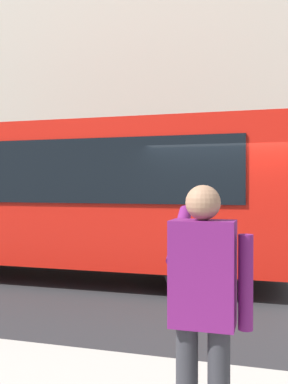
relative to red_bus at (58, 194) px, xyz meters
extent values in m
plane|color=#2B2B2D|center=(-3.50, 0.44, -1.68)|extent=(60.00, 60.00, 0.00)
cube|color=beige|center=(-3.50, -6.36, 4.32)|extent=(28.00, 0.80, 12.00)
cube|color=red|center=(-0.02, -0.01, 0.02)|extent=(9.00, 2.50, 2.60)
cube|color=black|center=(-0.02, 1.25, 0.42)|extent=(7.60, 0.06, 1.10)
cylinder|color=black|center=(-3.02, -1.11, -1.18)|extent=(1.00, 0.28, 1.00)
cylinder|color=black|center=(-3.02, 1.09, -1.18)|extent=(1.00, 0.28, 1.00)
cube|color=#6B1960|center=(-3.81, 5.42, -0.38)|extent=(0.40, 0.24, 0.66)
sphere|color=#A87A5B|center=(-3.81, 5.42, 0.06)|extent=(0.22, 0.22, 0.22)
cylinder|color=#6B1960|center=(-4.07, 5.42, -0.42)|extent=(0.09, 0.09, 0.58)
cylinder|color=#6B1960|center=(-3.63, 5.26, -0.16)|extent=(0.09, 0.48, 0.37)
cube|color=black|center=(-3.71, 5.12, 0.04)|extent=(0.07, 0.01, 0.14)
camera|label=1|loc=(-4.23, 8.15, 0.16)|focal=41.26mm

